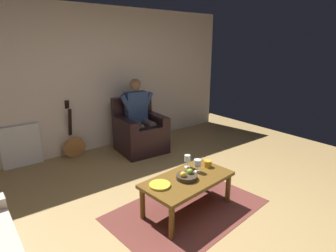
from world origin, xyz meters
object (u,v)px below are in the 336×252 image
at_px(armchair, 140,133).
at_px(decorative_dish, 160,185).
at_px(coffee_table, 188,183).
at_px(person_seated, 139,113).
at_px(wine_glass_near, 197,164).
at_px(candle_jar, 208,164).
at_px(fruit_bowl, 187,176).
at_px(wine_glass_far, 187,159).
at_px(guitar, 74,145).

distance_m(armchair, decorative_dish, 2.11).
bearing_deg(coffee_table, person_seated, -105.66).
height_order(wine_glass_near, candle_jar, wine_glass_near).
height_order(fruit_bowl, candle_jar, fruit_bowl).
bearing_deg(armchair, coffee_table, 78.01).
bearing_deg(wine_glass_near, person_seated, -100.51).
xyz_separation_m(wine_glass_near, decorative_dish, (0.55, 0.01, -0.09)).
distance_m(wine_glass_far, candle_jar, 0.26).
xyz_separation_m(wine_glass_far, candle_jar, (-0.21, 0.14, -0.07)).
bearing_deg(armchair, guitar, -18.00).
bearing_deg(guitar, candle_jar, 111.68).
height_order(wine_glass_near, decorative_dish, wine_glass_near).
bearing_deg(wine_glass_far, wine_glass_near, 94.12).
bearing_deg(decorative_dish, coffee_table, 173.15).
relative_size(fruit_bowl, decorative_dish, 1.03).
height_order(person_seated, decorative_dish, person_seated).
distance_m(decorative_dish, candle_jar, 0.75).
bearing_deg(decorative_dish, armchair, -115.45).
height_order(armchair, coffee_table, armchair).
bearing_deg(decorative_dish, wine_glass_far, -161.76).
height_order(coffee_table, candle_jar, candle_jar).
bearing_deg(armchair, wine_glass_near, 83.18).
bearing_deg(coffee_table, candle_jar, -168.72).
height_order(fruit_bowl, decorative_dish, fruit_bowl).
bearing_deg(candle_jar, guitar, -68.32).
bearing_deg(decorative_dish, wine_glass_near, -178.74).
bearing_deg(decorative_dish, fruit_bowl, 171.19).
bearing_deg(candle_jar, person_seated, -94.67).
height_order(person_seated, guitar, person_seated).
height_order(wine_glass_far, fruit_bowl, wine_glass_far).
xyz_separation_m(person_seated, guitar, (1.06, -0.42, -0.48)).
distance_m(coffee_table, fruit_bowl, 0.10).
distance_m(person_seated, decorative_dish, 2.13).
bearing_deg(candle_jar, armchair, -94.68).
relative_size(wine_glass_near, fruit_bowl, 0.65).
bearing_deg(guitar, decorative_dish, 93.88).
distance_m(armchair, wine_glass_near, 1.93).
xyz_separation_m(armchair, coffee_table, (0.55, 1.94, 0.02)).
bearing_deg(candle_jar, wine_glass_far, -34.23).
relative_size(guitar, wine_glass_near, 6.25).
height_order(guitar, wine_glass_near, guitar).
distance_m(wine_glass_far, decorative_dish, 0.58).
bearing_deg(person_seated, fruit_bowl, 77.49).
relative_size(coffee_table, wine_glass_near, 7.17).
xyz_separation_m(guitar, decorative_dish, (-0.16, 2.32, 0.20)).
relative_size(guitar, fruit_bowl, 4.08).
relative_size(person_seated, coffee_table, 1.16).
bearing_deg(armchair, wine_glass_far, 81.80).
xyz_separation_m(armchair, person_seated, (-0.00, -0.01, 0.36)).
bearing_deg(armchair, fruit_bowl, 77.45).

